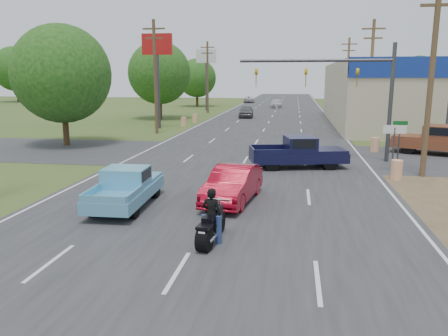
% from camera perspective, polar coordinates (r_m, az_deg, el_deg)
% --- Properties ---
extents(ground, '(200.00, 200.00, 0.00)m').
position_cam_1_polar(ground, '(11.80, -6.09, -13.40)').
color(ground, '#345120').
rests_on(ground, ground).
extents(main_road, '(15.00, 180.00, 0.02)m').
position_cam_1_polar(main_road, '(50.62, 5.85, 5.99)').
color(main_road, '#2D2D30').
rests_on(main_road, ground).
extents(cross_road, '(120.00, 10.00, 0.02)m').
position_cam_1_polar(cross_road, '(28.87, 3.26, 1.74)').
color(cross_road, '#2D2D30').
rests_on(cross_road, ground).
extents(utility_pole_1, '(2.00, 0.28, 10.00)m').
position_cam_1_polar(utility_pole_1, '(24.22, 25.51, 11.36)').
color(utility_pole_1, '#4C3823').
rests_on(utility_pole_1, ground).
extents(utility_pole_2, '(2.00, 0.28, 10.00)m').
position_cam_1_polar(utility_pole_2, '(41.82, 18.62, 11.55)').
color(utility_pole_2, '#4C3823').
rests_on(utility_pole_2, ground).
extents(utility_pole_3, '(2.00, 0.28, 10.00)m').
position_cam_1_polar(utility_pole_3, '(59.66, 15.83, 11.58)').
color(utility_pole_3, '#4C3823').
rests_on(utility_pole_3, ground).
extents(utility_pole_5, '(2.00, 0.28, 10.00)m').
position_cam_1_polar(utility_pole_5, '(40.25, -8.99, 12.02)').
color(utility_pole_5, '#4C3823').
rests_on(utility_pole_5, ground).
extents(utility_pole_6, '(2.00, 0.28, 10.00)m').
position_cam_1_polar(utility_pole_6, '(63.51, -2.16, 11.98)').
color(utility_pole_6, '#4C3823').
rests_on(utility_pole_6, ground).
extents(tree_0, '(7.14, 7.14, 8.84)m').
position_cam_1_polar(tree_0, '(34.68, -20.43, 11.43)').
color(tree_0, '#422D19').
rests_on(tree_0, ground).
extents(tree_1, '(7.56, 7.56, 9.36)m').
position_cam_1_polar(tree_1, '(54.80, -8.46, 12.18)').
color(tree_1, '#422D19').
rests_on(tree_1, ground).
extents(tree_2, '(6.72, 6.72, 8.32)m').
position_cam_1_polar(tree_2, '(78.18, -3.56, 11.65)').
color(tree_2, '#422D19').
rests_on(tree_2, ground).
extents(tree_4, '(9.24, 9.24, 11.44)m').
position_cam_1_polar(tree_4, '(103.10, -25.58, 11.60)').
color(tree_4, '#422D19').
rests_on(tree_4, ground).
extents(tree_5, '(7.98, 7.98, 9.88)m').
position_cam_1_polar(tree_5, '(108.73, 24.06, 11.18)').
color(tree_5, '#422D19').
rests_on(tree_5, ground).
extents(tree_6, '(8.82, 8.82, 10.92)m').
position_cam_1_polar(tree_6, '(110.32, -8.40, 12.36)').
color(tree_6, '#422D19').
rests_on(tree_6, ground).
extents(barrel_0, '(0.56, 0.56, 1.00)m').
position_cam_1_polar(barrel_0, '(23.31, 21.61, -0.25)').
color(barrel_0, orange).
rests_on(barrel_0, ground).
extents(barrel_1, '(0.56, 0.56, 1.00)m').
position_cam_1_polar(barrel_1, '(31.60, 19.10, 2.88)').
color(barrel_1, orange).
rests_on(barrel_1, ground).
extents(barrel_2, '(0.56, 0.56, 1.00)m').
position_cam_1_polar(barrel_2, '(45.95, -5.29, 6.04)').
color(barrel_2, orange).
rests_on(barrel_2, ground).
extents(barrel_3, '(0.56, 0.56, 1.00)m').
position_cam_1_polar(barrel_3, '(49.75, -3.80, 6.49)').
color(barrel_3, orange).
rests_on(barrel_3, ground).
extents(pole_sign_left_near, '(3.00, 0.35, 9.20)m').
position_cam_1_polar(pole_sign_left_near, '(44.42, -8.69, 14.38)').
color(pole_sign_left_near, '#3F3F44').
rests_on(pole_sign_left_near, ground).
extents(pole_sign_left_far, '(3.00, 0.35, 9.20)m').
position_cam_1_polar(pole_sign_left_far, '(67.67, -2.34, 13.53)').
color(pole_sign_left_far, '#3F3F44').
rests_on(pole_sign_left_far, ground).
extents(lane_sign, '(1.20, 0.08, 2.52)m').
position_cam_1_polar(lane_sign, '(25.06, 21.35, 3.81)').
color(lane_sign, '#3F3F44').
rests_on(lane_sign, ground).
extents(street_name_sign, '(0.80, 0.08, 2.61)m').
position_cam_1_polar(street_name_sign, '(26.68, 21.90, 3.57)').
color(street_name_sign, '#3F3F44').
rests_on(street_name_sign, ground).
extents(signal_mast, '(9.12, 0.40, 7.00)m').
position_cam_1_polar(signal_mast, '(27.45, 15.56, 10.89)').
color(signal_mast, '#3F3F44').
rests_on(signal_mast, ground).
extents(red_convertible, '(2.15, 4.62, 1.47)m').
position_cam_1_polar(red_convertible, '(17.76, 1.16, -2.17)').
color(red_convertible, maroon).
rests_on(red_convertible, ground).
extents(motorcycle, '(0.77, 2.38, 1.20)m').
position_cam_1_polar(motorcycle, '(13.41, -1.72, -7.73)').
color(motorcycle, black).
rests_on(motorcycle, ground).
extents(rider, '(0.64, 0.46, 1.64)m').
position_cam_1_polar(rider, '(13.38, -1.63, -6.48)').
color(rider, black).
rests_on(rider, ground).
extents(blue_pickup, '(1.97, 4.76, 1.56)m').
position_cam_1_polar(blue_pickup, '(17.65, -12.57, -2.37)').
color(blue_pickup, black).
rests_on(blue_pickup, ground).
extents(navy_pickup, '(5.66, 3.24, 1.77)m').
position_cam_1_polar(navy_pickup, '(24.97, 9.92, 2.08)').
color(navy_pickup, black).
rests_on(navy_pickup, ground).
extents(brown_pickup, '(6.25, 4.33, 1.93)m').
position_cam_1_polar(brown_pickup, '(32.17, 26.08, 3.34)').
color(brown_pickup, black).
rests_on(brown_pickup, ground).
extents(distant_car_grey, '(2.09, 4.58, 1.52)m').
position_cam_1_polar(distant_car_grey, '(56.44, 2.91, 7.38)').
color(distant_car_grey, '#56565A').
rests_on(distant_car_grey, ground).
extents(distant_car_silver, '(2.31, 4.85, 1.37)m').
position_cam_1_polar(distant_car_silver, '(75.91, 6.81, 8.36)').
color(distant_car_silver, silver).
rests_on(distant_car_silver, ground).
extents(distant_car_white, '(2.72, 4.92, 1.30)m').
position_cam_1_polar(distant_car_white, '(90.78, 3.24, 8.94)').
color(distant_car_white, silver).
rests_on(distant_car_white, ground).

